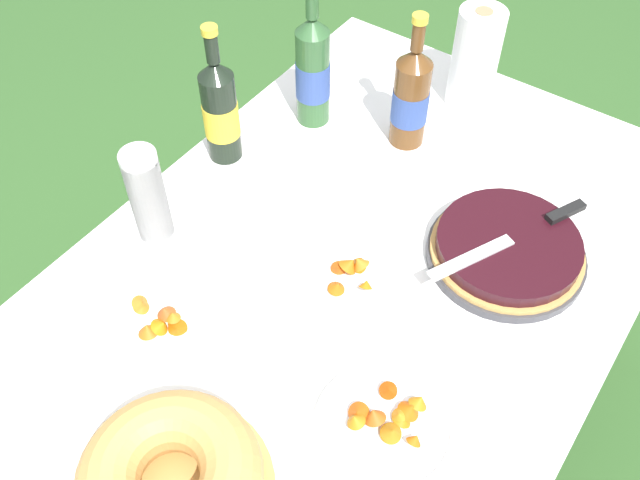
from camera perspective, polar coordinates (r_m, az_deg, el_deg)
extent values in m
plane|color=#335B28|center=(1.99, 0.24, -16.96)|extent=(16.00, 16.00, 0.00)
cube|color=brown|center=(1.39, 0.32, -5.58)|extent=(1.69, 0.99, 0.03)
cylinder|color=brown|center=(2.07, 23.26, -1.80)|extent=(0.06, 0.06, 0.67)
cylinder|color=brown|center=(2.25, 2.72, 8.08)|extent=(0.06, 0.06, 0.67)
cube|color=white|center=(1.37, 0.33, -5.10)|extent=(1.70, 1.00, 0.00)
cube|color=white|center=(1.34, 18.79, -16.22)|extent=(1.70, 0.00, 0.10)
cube|color=white|center=(1.64, -14.07, 2.17)|extent=(1.70, 0.00, 0.10)
cube|color=white|center=(1.96, 15.01, 10.94)|extent=(0.00, 1.00, 0.10)
cylinder|color=#38383D|center=(1.47, 14.60, -1.21)|extent=(0.32, 0.32, 0.02)
cylinder|color=tan|center=(1.46, 14.72, -0.83)|extent=(0.30, 0.30, 0.01)
cylinder|color=black|center=(1.45, 14.86, -0.35)|extent=(0.28, 0.28, 0.03)
cube|color=silver|center=(1.39, 12.01, -1.38)|extent=(0.18, 0.11, 0.00)
cube|color=black|center=(1.51, 19.06, 2.15)|extent=(0.09, 0.06, 0.01)
torus|color=tan|center=(1.17, -11.90, -18.11)|extent=(0.29, 0.29, 0.10)
cylinder|color=white|center=(1.48, -13.14, 1.58)|extent=(0.07, 0.07, 0.09)
cylinder|color=white|center=(1.47, -13.22, 1.92)|extent=(0.07, 0.07, 0.09)
cylinder|color=white|center=(1.46, -13.31, 2.27)|extent=(0.07, 0.07, 0.09)
cylinder|color=white|center=(1.45, -13.40, 2.62)|extent=(0.07, 0.07, 0.09)
cylinder|color=white|center=(1.44, -13.49, 2.97)|extent=(0.07, 0.07, 0.09)
cylinder|color=white|center=(1.43, -13.59, 3.33)|extent=(0.07, 0.07, 0.09)
cylinder|color=white|center=(1.42, -13.68, 3.69)|extent=(0.07, 0.07, 0.09)
cylinder|color=white|center=(1.41, -13.78, 4.06)|extent=(0.07, 0.07, 0.09)
cylinder|color=white|center=(1.40, -13.87, 4.43)|extent=(0.07, 0.07, 0.09)
cylinder|color=white|center=(1.40, -13.97, 4.80)|extent=(0.07, 0.07, 0.09)
cylinder|color=white|center=(1.39, -14.07, 5.18)|extent=(0.07, 0.07, 0.09)
torus|color=white|center=(1.36, -14.44, 6.62)|extent=(0.07, 0.07, 0.01)
cylinder|color=#2D562D|center=(1.67, -0.58, 12.87)|extent=(0.08, 0.08, 0.24)
cylinder|color=#334C93|center=(1.67, -0.58, 12.74)|extent=(0.08, 0.08, 0.09)
cone|color=#2D562D|center=(1.59, -0.62, 16.83)|extent=(0.08, 0.08, 0.04)
cylinder|color=#2D562D|center=(1.57, -0.64, 18.39)|extent=(0.03, 0.03, 0.06)
cylinder|color=brown|center=(1.63, 7.21, 10.77)|extent=(0.08, 0.08, 0.21)
cylinder|color=#334C93|center=(1.63, 7.20, 10.66)|extent=(0.08, 0.08, 0.08)
cone|color=brown|center=(1.56, 7.66, 14.30)|extent=(0.08, 0.08, 0.04)
cylinder|color=brown|center=(1.53, 7.86, 15.85)|extent=(0.03, 0.03, 0.06)
cylinder|color=gold|center=(1.51, 8.02, 17.13)|extent=(0.03, 0.03, 0.02)
cylinder|color=black|center=(1.59, -7.92, 9.72)|extent=(0.08, 0.08, 0.22)
cylinder|color=yellow|center=(1.59, -7.90, 9.60)|extent=(0.08, 0.08, 0.08)
cone|color=black|center=(1.51, -8.43, 13.38)|extent=(0.08, 0.08, 0.04)
cylinder|color=black|center=(1.49, -8.66, 14.95)|extent=(0.03, 0.03, 0.07)
cylinder|color=gold|center=(1.46, -8.84, 16.25)|extent=(0.03, 0.03, 0.02)
cylinder|color=white|center=(1.41, 1.79, -2.67)|extent=(0.22, 0.22, 0.01)
torus|color=white|center=(1.40, 1.80, -2.47)|extent=(0.22, 0.22, 0.01)
cone|color=#A6590D|center=(1.40, 2.99, -1.99)|extent=(0.04, 0.04, 0.03)
cone|color=#BC6A10|center=(1.36, 3.72, -3.53)|extent=(0.03, 0.03, 0.03)
cone|color=#C75F11|center=(1.39, 2.35, -1.86)|extent=(0.05, 0.05, 0.05)
cone|color=#C55910|center=(1.36, 1.36, -3.73)|extent=(0.04, 0.04, 0.02)
cone|color=orange|center=(1.39, 3.14, -1.79)|extent=(0.05, 0.05, 0.05)
cone|color=#AF4A11|center=(1.39, 1.46, -2.33)|extent=(0.04, 0.04, 0.04)
cylinder|color=white|center=(1.24, 5.12, -14.61)|extent=(0.24, 0.24, 0.01)
torus|color=white|center=(1.23, 5.14, -14.45)|extent=(0.24, 0.24, 0.01)
cone|color=#CB5111|center=(1.22, 3.03, -13.63)|extent=(0.05, 0.05, 0.04)
cone|color=#B97114|center=(1.23, 7.97, -12.59)|extent=(0.05, 0.05, 0.04)
cone|color=#AB5117|center=(1.22, 4.34, -13.74)|extent=(0.05, 0.06, 0.04)
cone|color=#AD6B15|center=(1.21, 5.75, -15.04)|extent=(0.05, 0.05, 0.03)
cone|color=#CC560D|center=(1.23, 7.26, -13.23)|extent=(0.06, 0.06, 0.03)
cone|color=orange|center=(1.22, 6.34, -13.74)|extent=(0.04, 0.04, 0.03)
cone|color=#BF5E10|center=(1.21, 7.64, -15.49)|extent=(0.04, 0.03, 0.03)
cone|color=#B2450A|center=(1.24, 5.51, -11.87)|extent=(0.04, 0.04, 0.03)
cone|color=#AB630E|center=(1.23, 6.71, -13.84)|extent=(0.05, 0.04, 0.03)
cone|color=#BB7215|center=(1.21, 2.82, -14.13)|extent=(0.04, 0.04, 0.03)
cylinder|color=white|center=(1.37, -12.78, -6.29)|extent=(0.20, 0.20, 0.01)
torus|color=white|center=(1.37, -12.84, -6.10)|extent=(0.20, 0.20, 0.01)
cone|color=#B56019|center=(1.34, -13.65, -6.93)|extent=(0.05, 0.06, 0.03)
cone|color=#B4701F|center=(1.37, -14.15, -4.87)|extent=(0.04, 0.04, 0.04)
cone|color=#AF580B|center=(1.33, -11.34, -6.97)|extent=(0.05, 0.04, 0.05)
cone|color=#AE6A1C|center=(1.38, -14.03, -5.05)|extent=(0.05, 0.05, 0.03)
cone|color=#C16F0D|center=(1.33, -12.56, -6.66)|extent=(0.05, 0.04, 0.04)
cone|color=#B36C19|center=(1.34, -11.69, -5.94)|extent=(0.04, 0.04, 0.02)
cone|color=#B36516|center=(1.35, -11.62, -6.50)|extent=(0.04, 0.04, 0.03)
cone|color=#AE4F1E|center=(1.34, -12.29, -5.59)|extent=(0.04, 0.04, 0.03)
cylinder|color=white|center=(1.76, 12.29, 13.97)|extent=(0.11, 0.11, 0.25)
cylinder|color=#9E7A56|center=(1.69, 13.02, 17.41)|extent=(0.04, 0.04, 0.00)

